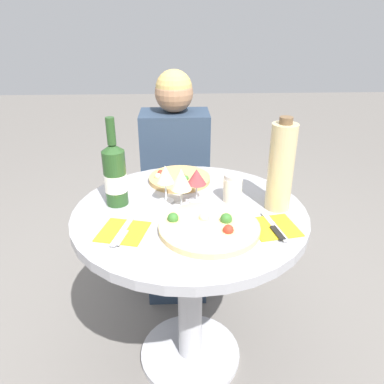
% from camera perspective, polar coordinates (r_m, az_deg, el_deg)
% --- Properties ---
extents(ground_plane, '(12.00, 12.00, 0.00)m').
position_cam_1_polar(ground_plane, '(1.86, -0.27, -23.51)').
color(ground_plane, slate).
rests_on(ground_plane, ground).
extents(dining_table, '(0.86, 0.86, 0.75)m').
position_cam_1_polar(dining_table, '(1.47, -0.31, -8.71)').
color(dining_table, '#B2B2B7').
rests_on(dining_table, ground_plane).
extents(chair_behind_diner, '(0.37, 0.37, 0.90)m').
position_cam_1_polar(chair_behind_diner, '(2.19, -2.42, -0.81)').
color(chair_behind_diner, '#ADADB2').
rests_on(chair_behind_diner, ground_plane).
extents(seated_diner, '(0.36, 0.47, 1.16)m').
position_cam_1_polar(seated_diner, '(2.02, -2.46, -0.30)').
color(seated_diner, '#28384C').
rests_on(seated_diner, ground_plane).
extents(pizza_large, '(0.34, 0.34, 0.05)m').
position_cam_1_polar(pizza_large, '(1.25, 2.62, -5.34)').
color(pizza_large, '#E5C17F').
rests_on(pizza_large, dining_table).
extents(pizza_small_far, '(0.26, 0.26, 0.04)m').
position_cam_1_polar(pizza_small_far, '(1.61, -2.00, 2.07)').
color(pizza_small_far, tan).
rests_on(pizza_small_far, dining_table).
extents(wine_bottle, '(0.09, 0.09, 0.33)m').
position_cam_1_polar(wine_bottle, '(1.40, -11.66, 2.66)').
color(wine_bottle, '#23471E').
rests_on(wine_bottle, dining_table).
extents(tall_carafe, '(0.09, 0.09, 0.34)m').
position_cam_1_polar(tall_carafe, '(1.37, 13.41, 3.74)').
color(tall_carafe, tan).
rests_on(tall_carafe, dining_table).
extents(sugar_shaker, '(0.07, 0.07, 0.11)m').
position_cam_1_polar(sugar_shaker, '(1.43, 6.21, 0.65)').
color(sugar_shaker, silver).
rests_on(sugar_shaker, dining_table).
extents(wine_glass_back_right, '(0.07, 0.07, 0.13)m').
position_cam_1_polar(wine_glass_back_right, '(1.40, 0.71, 2.23)').
color(wine_glass_back_right, silver).
rests_on(wine_glass_back_right, dining_table).
extents(wine_glass_back_left, '(0.07, 0.07, 0.15)m').
position_cam_1_polar(wine_glass_back_left, '(1.40, -4.09, 2.58)').
color(wine_glass_back_left, silver).
rests_on(wine_glass_back_left, dining_table).
extents(wine_glass_center, '(0.08, 0.08, 0.15)m').
position_cam_1_polar(wine_glass_center, '(1.36, -1.67, 1.89)').
color(wine_glass_center, silver).
rests_on(wine_glass_center, dining_table).
extents(place_setting_left, '(0.18, 0.19, 0.01)m').
position_cam_1_polar(place_setting_left, '(1.26, -10.48, -5.97)').
color(place_setting_left, yellow).
rests_on(place_setting_left, dining_table).
extents(place_setting_right, '(0.17, 0.19, 0.01)m').
position_cam_1_polar(place_setting_right, '(1.30, 12.42, -5.27)').
color(place_setting_right, yellow).
rests_on(place_setting_right, dining_table).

